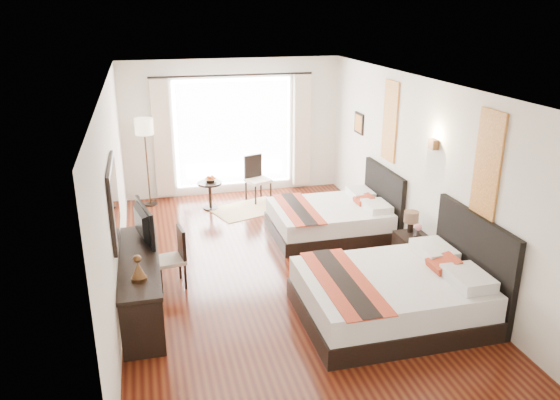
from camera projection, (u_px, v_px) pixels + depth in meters
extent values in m
cube|color=#39110A|center=(277.00, 269.00, 8.32)|extent=(4.50, 7.50, 0.01)
cube|color=white|center=(276.00, 83.00, 7.38)|extent=(4.50, 7.50, 0.02)
cube|color=silver|center=(418.00, 170.00, 8.37)|extent=(0.01, 7.50, 2.80)
cube|color=silver|center=(115.00, 193.00, 7.33)|extent=(0.01, 7.50, 2.80)
cube|color=silver|center=(233.00, 128.00, 11.27)|extent=(4.50, 0.01, 2.80)
cube|color=silver|center=(387.00, 316.00, 4.43)|extent=(4.50, 0.01, 2.80)
cube|color=white|center=(233.00, 133.00, 11.29)|extent=(2.40, 0.02, 2.20)
cube|color=white|center=(234.00, 133.00, 11.23)|extent=(2.30, 0.02, 2.10)
cube|color=#C3AF97|center=(162.00, 139.00, 10.87)|extent=(0.35, 0.14, 2.35)
cube|color=#C3AF97|center=(302.00, 131.00, 11.54)|extent=(0.35, 0.14, 2.35)
cube|color=#964215|center=(488.00, 165.00, 6.63)|extent=(0.03, 0.50, 1.35)
cube|color=#964215|center=(390.00, 121.00, 9.15)|extent=(0.03, 0.50, 1.35)
cube|color=#492F1A|center=(434.00, 144.00, 7.75)|extent=(0.10, 0.14, 0.14)
cube|color=black|center=(114.00, 201.00, 6.61)|extent=(0.04, 1.25, 0.95)
cube|color=white|center=(116.00, 201.00, 6.62)|extent=(0.01, 1.12, 0.82)
cube|color=black|center=(388.00, 308.00, 6.97)|extent=(2.22, 1.73, 0.27)
cube|color=silver|center=(390.00, 287.00, 6.87)|extent=(2.16, 1.69, 0.33)
cube|color=black|center=(473.00, 262.00, 7.06)|extent=(0.08, 1.73, 1.30)
cube|color=maroon|center=(344.00, 281.00, 6.67)|extent=(0.60, 1.79, 0.02)
cube|color=black|center=(328.00, 228.00, 9.52)|extent=(1.94, 1.52, 0.24)
cube|color=silver|center=(328.00, 214.00, 9.44)|extent=(1.88, 1.48, 0.28)
cube|color=black|center=(383.00, 199.00, 9.61)|extent=(0.08, 1.52, 1.14)
cube|color=maroon|center=(298.00, 209.00, 9.26)|extent=(0.52, 1.58, 0.02)
cube|color=black|center=(412.00, 252.00, 8.27)|extent=(0.44, 0.54, 0.52)
cylinder|color=black|center=(410.00, 228.00, 8.30)|extent=(0.09, 0.09, 0.19)
cylinder|color=#453021|center=(411.00, 217.00, 8.24)|extent=(0.22, 0.22, 0.17)
imported|color=black|center=(418.00, 236.00, 8.08)|extent=(0.15, 0.15, 0.13)
cube|color=black|center=(141.00, 284.00, 7.06)|extent=(0.50, 2.20, 0.76)
imported|color=black|center=(138.00, 223.00, 7.35)|extent=(0.29, 0.89, 0.51)
cube|color=#B7A38C|center=(170.00, 260.00, 7.67)|extent=(0.46, 0.46, 0.05)
cube|color=black|center=(181.00, 242.00, 7.66)|extent=(0.10, 0.38, 0.45)
cylinder|color=black|center=(151.00, 204.00, 10.98)|extent=(0.26, 0.26, 0.03)
cylinder|color=#492F1A|center=(147.00, 168.00, 10.72)|extent=(0.03, 0.03, 1.49)
cylinder|color=beige|center=(144.00, 126.00, 10.45)|extent=(0.35, 0.35, 0.31)
cylinder|color=black|center=(210.00, 196.00, 10.68)|extent=(0.47, 0.47, 0.54)
imported|color=#422F17|center=(210.00, 180.00, 10.61)|extent=(0.29, 0.29, 0.06)
cube|color=#B7A38C|center=(258.00, 181.00, 11.06)|extent=(0.56, 0.56, 0.06)
cube|color=black|center=(253.00, 166.00, 11.13)|extent=(0.39, 0.19, 0.48)
cube|color=tan|center=(248.00, 209.00, 10.72)|extent=(1.60, 1.32, 0.01)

